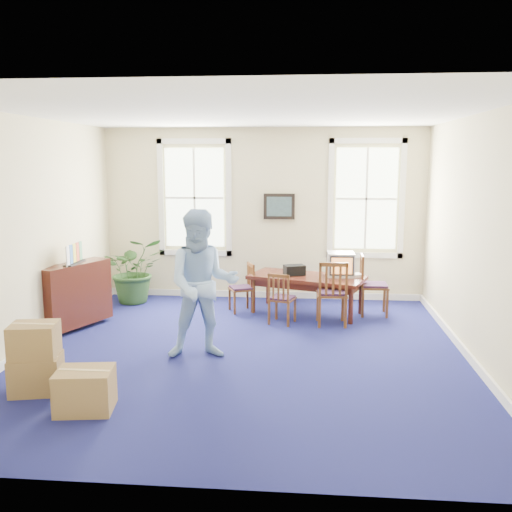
# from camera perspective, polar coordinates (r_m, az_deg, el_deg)

# --- Properties ---
(floor) EXTENTS (6.50, 6.50, 0.00)m
(floor) POSITION_cam_1_polar(r_m,az_deg,el_deg) (7.90, -1.13, -9.70)
(floor) COLOR navy
(floor) RESTS_ON ground
(ceiling) EXTENTS (6.50, 6.50, 0.00)m
(ceiling) POSITION_cam_1_polar(r_m,az_deg,el_deg) (7.48, -1.21, 14.12)
(ceiling) COLOR white
(ceiling) RESTS_ON ground
(wall_back) EXTENTS (6.50, 0.00, 6.50)m
(wall_back) POSITION_cam_1_polar(r_m,az_deg,el_deg) (10.74, 0.74, 4.21)
(wall_back) COLOR beige
(wall_back) RESTS_ON ground
(wall_front) EXTENTS (6.50, 0.00, 6.50)m
(wall_front) POSITION_cam_1_polar(r_m,az_deg,el_deg) (4.36, -5.87, -3.89)
(wall_front) COLOR beige
(wall_front) RESTS_ON ground
(wall_left) EXTENTS (0.00, 6.50, 6.50)m
(wall_left) POSITION_cam_1_polar(r_m,az_deg,el_deg) (8.40, -21.98, 1.99)
(wall_left) COLOR beige
(wall_left) RESTS_ON ground
(wall_right) EXTENTS (0.00, 6.50, 6.50)m
(wall_right) POSITION_cam_1_polar(r_m,az_deg,el_deg) (7.79, 21.35, 1.48)
(wall_right) COLOR beige
(wall_right) RESTS_ON ground
(baseboard_back) EXTENTS (6.00, 0.04, 0.12)m
(baseboard_back) POSITION_cam_1_polar(r_m,az_deg,el_deg) (10.96, 0.71, -3.84)
(baseboard_back) COLOR white
(baseboard_back) RESTS_ON ground
(baseboard_left) EXTENTS (0.04, 6.50, 0.12)m
(baseboard_left) POSITION_cam_1_polar(r_m,az_deg,el_deg) (8.71, -21.16, -8.10)
(baseboard_left) COLOR white
(baseboard_left) RESTS_ON ground
(baseboard_right) EXTENTS (0.04, 6.50, 0.12)m
(baseboard_right) POSITION_cam_1_polar(r_m,az_deg,el_deg) (8.13, 20.47, -9.32)
(baseboard_right) COLOR white
(baseboard_right) RESTS_ON ground
(window_left) EXTENTS (1.40, 0.12, 2.20)m
(window_left) POSITION_cam_1_polar(r_m,az_deg,el_deg) (10.87, -6.15, 5.81)
(window_left) COLOR white
(window_left) RESTS_ON ground
(window_right) EXTENTS (1.40, 0.12, 2.20)m
(window_right) POSITION_cam_1_polar(r_m,az_deg,el_deg) (10.72, 10.96, 5.64)
(window_right) COLOR white
(window_right) RESTS_ON ground
(wall_picture) EXTENTS (0.58, 0.06, 0.48)m
(wall_picture) POSITION_cam_1_polar(r_m,az_deg,el_deg) (10.66, 2.33, 4.97)
(wall_picture) COLOR black
(wall_picture) RESTS_ON ground
(conference_table) EXTENTS (2.10, 1.45, 0.66)m
(conference_table) POSITION_cam_1_polar(r_m,az_deg,el_deg) (9.84, 5.10, -3.85)
(conference_table) COLOR #461A11
(conference_table) RESTS_ON ground
(crt_tv) EXTENTS (0.46, 0.49, 0.40)m
(crt_tv) POSITION_cam_1_polar(r_m,az_deg,el_deg) (9.79, 8.47, -0.82)
(crt_tv) COLOR #B7B7BC
(crt_tv) RESTS_ON conference_table
(game_console) EXTENTS (0.20, 0.23, 0.05)m
(game_console) POSITION_cam_1_polar(r_m,az_deg,el_deg) (9.80, 9.99, -1.90)
(game_console) COLOR white
(game_console) RESTS_ON conference_table
(equipment_bag) EXTENTS (0.40, 0.33, 0.17)m
(equipment_bag) POSITION_cam_1_polar(r_m,az_deg,el_deg) (9.79, 3.86, -1.41)
(equipment_bag) COLOR black
(equipment_bag) RESTS_ON conference_table
(chair_near_left) EXTENTS (0.47, 0.47, 0.84)m
(chair_near_left) POSITION_cam_1_polar(r_m,az_deg,el_deg) (9.19, 2.64, -4.20)
(chair_near_left) COLOR brown
(chair_near_left) RESTS_ON ground
(chair_near_right) EXTENTS (0.49, 0.49, 1.05)m
(chair_near_right) POSITION_cam_1_polar(r_m,az_deg,el_deg) (9.16, 7.58, -3.64)
(chair_near_right) COLOR brown
(chair_near_right) RESTS_ON ground
(chair_end_left) EXTENTS (0.50, 0.50, 0.84)m
(chair_end_left) POSITION_cam_1_polar(r_m,az_deg,el_deg) (9.88, -1.50, -3.19)
(chair_end_left) COLOR brown
(chair_end_left) RESTS_ON ground
(chair_end_right) EXTENTS (0.47, 0.47, 1.03)m
(chair_end_right) POSITION_cam_1_polar(r_m,az_deg,el_deg) (9.86, 11.74, -2.85)
(chair_end_right) COLOR brown
(chair_end_right) RESTS_ON ground
(man) EXTENTS (1.09, 0.92, 1.98)m
(man) POSITION_cam_1_polar(r_m,az_deg,el_deg) (7.54, -5.36, -2.85)
(man) COLOR #95BBEA
(man) RESTS_ON ground
(credenza) EXTENTS (0.82, 1.27, 0.97)m
(credenza) POSITION_cam_1_polar(r_m,az_deg,el_deg) (9.31, -17.60, -4.04)
(credenza) COLOR #461A11
(credenza) RESTS_ON ground
(brochure_rack) EXTENTS (0.43, 0.73, 0.33)m
(brochure_rack) POSITION_cam_1_polar(r_m,az_deg,el_deg) (9.18, -17.70, -0.10)
(brochure_rack) COLOR #99999E
(brochure_rack) RESTS_ON credenza
(potted_plant) EXTENTS (1.37, 1.29, 1.21)m
(potted_plant) POSITION_cam_1_polar(r_m,az_deg,el_deg) (10.73, -12.04, -1.38)
(potted_plant) COLOR #25481E
(potted_plant) RESTS_ON ground
(cardboard_boxes) EXTENTS (1.76, 1.76, 0.84)m
(cardboard_boxes) POSITION_cam_1_polar(r_m,az_deg,el_deg) (6.99, -19.25, -9.21)
(cardboard_boxes) COLOR olive
(cardboard_boxes) RESTS_ON ground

